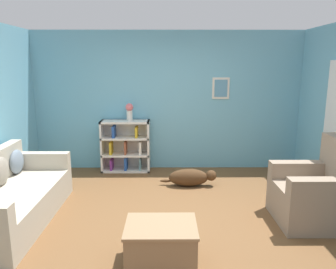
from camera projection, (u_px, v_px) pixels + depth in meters
ground_plane at (168, 219)px, 4.29m from camera, size 14.00×14.00×0.00m
wall_back at (167, 101)px, 6.22m from camera, size 5.60×0.13×2.60m
couch at (8, 199)px, 4.16m from camera, size 0.90×2.08×0.85m
bookshelf at (126, 146)px, 6.18m from camera, size 0.90×0.33×0.96m
recliner_chair at (317, 193)px, 4.16m from camera, size 0.88×0.86×1.09m
coffee_table at (161, 243)px, 3.29m from camera, size 0.72×0.55×0.43m
dog at (191, 177)px, 5.44m from camera, size 0.94×0.26×0.29m
vase at (129, 111)px, 6.01m from camera, size 0.14×0.14×0.32m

